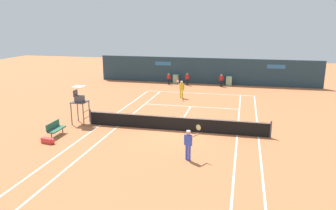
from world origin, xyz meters
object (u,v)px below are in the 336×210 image
(player_bench, at_px, (55,128))
(equipment_bag, at_px, (49,141))
(umpire_chair, at_px, (79,100))
(tennis_ball_near_service_line, at_px, (206,125))
(tennis_ball_by_sideline, at_px, (174,115))
(player_on_baseline, at_px, (181,88))
(ball_kid_centre_post, at_px, (187,78))
(ball_kid_right_post, at_px, (221,80))
(ball_kid_left_post, at_px, (169,78))
(player_near_side, at_px, (189,142))

(player_bench, xyz_separation_m, equipment_bag, (0.33, -1.31, -0.35))
(umpire_chair, xyz_separation_m, tennis_ball_near_service_line, (8.67, 1.46, -1.66))
(player_bench, relative_size, tennis_ball_by_sideline, 21.06)
(equipment_bag, xyz_separation_m, player_on_baseline, (5.41, 13.26, 0.81))
(umpire_chair, bearing_deg, player_bench, -6.49)
(umpire_chair, xyz_separation_m, ball_kid_centre_post, (4.89, 15.54, -0.92))
(ball_kid_right_post, distance_m, tennis_ball_near_service_line, 14.10)
(equipment_bag, bearing_deg, player_on_baseline, 67.79)
(umpire_chair, xyz_separation_m, player_bench, (-0.31, -2.72, -1.19))
(ball_kid_left_post, bearing_deg, ball_kid_right_post, -169.18)
(player_bench, distance_m, equipment_bag, 1.40)
(tennis_ball_by_sideline, relative_size, tennis_ball_near_service_line, 1.00)
(player_on_baseline, xyz_separation_m, tennis_ball_by_sideline, (0.49, -5.74, -0.94))
(ball_kid_left_post, distance_m, tennis_ball_by_sideline, 12.48)
(player_bench, height_order, tennis_ball_by_sideline, player_bench)
(tennis_ball_by_sideline, bearing_deg, equipment_bag, -128.14)
(player_on_baseline, relative_size, ball_kid_right_post, 1.34)
(umpire_chair, height_order, player_bench, umpire_chair)
(player_on_baseline, relative_size, ball_kid_centre_post, 1.35)
(ball_kid_right_post, bearing_deg, ball_kid_left_post, -10.98)
(ball_kid_left_post, relative_size, ball_kid_centre_post, 0.92)
(player_on_baseline, distance_m, ball_kid_right_post, 7.08)
(ball_kid_left_post, distance_m, ball_kid_right_post, 5.86)
(player_on_baseline, bearing_deg, equipment_bag, 73.89)
(equipment_bag, height_order, tennis_ball_near_service_line, equipment_bag)
(equipment_bag, xyz_separation_m, ball_kid_left_post, (2.75, 19.57, 0.56))
(tennis_ball_near_service_line, bearing_deg, player_on_baseline, 112.62)
(player_bench, bearing_deg, equipment_bag, 14.18)
(ball_kid_left_post, distance_m, tennis_ball_near_service_line, 15.28)
(ball_kid_left_post, bearing_deg, player_on_baseline, 123.67)
(umpire_chair, distance_m, tennis_ball_by_sideline, 7.08)
(equipment_bag, distance_m, ball_kid_left_post, 19.77)
(player_bench, bearing_deg, tennis_ball_by_sideline, 134.86)
(tennis_ball_near_service_line, bearing_deg, player_bench, -155.03)
(player_bench, bearing_deg, ball_kid_centre_post, 164.11)
(player_bench, bearing_deg, ball_kid_right_post, 153.90)
(tennis_ball_by_sideline, height_order, tennis_ball_near_service_line, same)
(umpire_chair, relative_size, player_bench, 1.85)
(ball_kid_right_post, xyz_separation_m, ball_kid_centre_post, (-3.75, 0.00, -0.01))
(ball_kid_centre_post, relative_size, tennis_ball_near_service_line, 19.94)
(player_bench, xyz_separation_m, ball_kid_left_post, (3.08, 18.26, 0.21))
(umpire_chair, xyz_separation_m, tennis_ball_by_sideline, (5.93, 3.49, -1.66))
(equipment_bag, bearing_deg, umpire_chair, 90.32)
(tennis_ball_near_service_line, bearing_deg, ball_kid_left_post, 112.73)
(player_on_baseline, relative_size, player_near_side, 1.00)
(ball_kid_right_post, height_order, tennis_ball_by_sideline, ball_kid_right_post)
(tennis_ball_by_sideline, bearing_deg, ball_kid_left_post, 104.68)
(player_bench, xyz_separation_m, tennis_ball_by_sideline, (6.24, 6.21, -0.48))
(ball_kid_left_post, relative_size, ball_kid_right_post, 0.91)
(ball_kid_left_post, relative_size, tennis_ball_near_service_line, 18.36)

